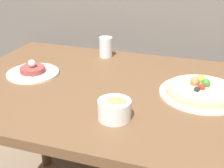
% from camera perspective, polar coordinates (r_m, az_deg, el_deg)
% --- Properties ---
extents(dining_table, '(1.28, 0.85, 0.80)m').
position_cam_1_polar(dining_table, '(1.27, 0.28, -4.95)').
color(dining_table, brown).
rests_on(dining_table, ground_plane).
extents(pizza_plate, '(0.31, 0.31, 0.06)m').
position_cam_1_polar(pizza_plate, '(1.20, 16.05, -1.20)').
color(pizza_plate, white).
rests_on(pizza_plate, dining_table).
extents(tartare_plate, '(0.22, 0.22, 0.07)m').
position_cam_1_polar(tartare_plate, '(1.38, -14.28, 2.23)').
color(tartare_plate, white).
rests_on(tartare_plate, dining_table).
extents(small_bowl, '(0.11, 0.11, 0.08)m').
position_cam_1_polar(small_bowl, '(0.99, 0.47, -4.43)').
color(small_bowl, white).
rests_on(small_bowl, dining_table).
extents(drinking_glass, '(0.06, 0.06, 0.10)m').
position_cam_1_polar(drinking_glass, '(1.54, -1.16, 6.77)').
color(drinking_glass, silver).
rests_on(drinking_glass, dining_table).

